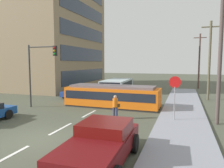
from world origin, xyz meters
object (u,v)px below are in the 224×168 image
object	(u,v)px
city_bus	(117,87)
utility_pole_far	(199,60)
parked_sedan_mid	(76,91)
utility_pole_near	(220,52)
utility_pole_mid	(210,59)
stop_sign	(175,89)
streetcar_tram	(112,96)
pedestrian_crossing	(115,106)
traffic_light_mast	(40,64)
pickup_truck_parked	(101,144)

from	to	relation	value
city_bus	utility_pole_far	bearing A→B (deg)	49.69
parked_sedan_mid	utility_pole_near	world-z (taller)	utility_pole_near
utility_pole_mid	stop_sign	bearing A→B (deg)	-106.93
stop_sign	utility_pole_near	xyz separation A→B (m)	(2.63, 0.25, 2.34)
streetcar_tram	utility_pole_far	world-z (taller)	utility_pole_far
pedestrian_crossing	stop_sign	bearing A→B (deg)	9.11
utility_pole_mid	traffic_light_mast	bearing A→B (deg)	-147.92
parked_sedan_mid	utility_pole_mid	bearing A→B (deg)	10.32
traffic_light_mast	city_bus	bearing A→B (deg)	62.55
utility_pole_near	parked_sedan_mid	bearing A→B (deg)	153.18
pickup_truck_parked	traffic_light_mast	bearing A→B (deg)	137.63
traffic_light_mast	utility_pole_far	xyz separation A→B (m)	(13.82, 19.53, 0.51)
city_bus	traffic_light_mast	bearing A→B (deg)	-117.45
streetcar_tram	pedestrian_crossing	world-z (taller)	streetcar_tram
utility_pole_near	utility_pole_mid	bearing A→B (deg)	87.90
pedestrian_crossing	utility_pole_near	bearing A→B (deg)	7.64
pickup_truck_parked	utility_pole_mid	bearing A→B (deg)	72.45
pedestrian_crossing	pickup_truck_parked	bearing A→B (deg)	-76.87
parked_sedan_mid	utility_pole_mid	world-z (taller)	utility_pole_mid
stop_sign	traffic_light_mast	distance (m)	11.35
streetcar_tram	pedestrian_crossing	xyz separation A→B (m)	(1.52, -3.88, -0.05)
parked_sedan_mid	utility_pole_near	distance (m)	15.92
pickup_truck_parked	utility_pole_far	xyz separation A→B (m)	(5.00, 27.57, 3.50)
traffic_light_mast	utility_pole_far	size ratio (longest dim) A/B	0.66
pedestrian_crossing	utility_pole_far	bearing A→B (deg)	72.80
utility_pole_mid	pedestrian_crossing	bearing A→B (deg)	-123.44
city_bus	utility_pole_near	xyz separation A→B (m)	(9.49, -9.00, 3.42)
stop_sign	utility_pole_mid	xyz separation A→B (m)	(2.98, 9.79, 2.06)
pickup_truck_parked	stop_sign	xyz separation A→B (m)	(2.38, 7.15, 1.40)
city_bus	utility_pole_near	world-z (taller)	utility_pole_near
streetcar_tram	utility_pole_far	size ratio (longest dim) A/B	1.01
utility_pole_mid	utility_pole_far	xyz separation A→B (m)	(-0.36, 10.64, 0.05)
pickup_truck_parked	parked_sedan_mid	size ratio (longest dim) A/B	1.18
pedestrian_crossing	traffic_light_mast	xyz separation A→B (m)	(-7.30, 1.53, 2.84)
stop_sign	utility_pole_far	world-z (taller)	utility_pole_far
parked_sedan_mid	utility_pole_near	size ratio (longest dim) A/B	0.49
parked_sedan_mid	streetcar_tram	bearing A→B (deg)	-34.69
city_bus	pedestrian_crossing	distance (m)	10.32
utility_pole_near	utility_pole_mid	distance (m)	9.54
stop_sign	utility_pole_near	bearing A→B (deg)	5.46
city_bus	pickup_truck_parked	xyz separation A→B (m)	(4.48, -16.40, -0.32)
parked_sedan_mid	utility_pole_near	xyz separation A→B (m)	(13.77, -6.96, 3.91)
city_bus	stop_sign	xyz separation A→B (m)	(6.86, -9.26, 1.08)
city_bus	pedestrian_crossing	size ratio (longest dim) A/B	3.59
utility_pole_far	parked_sedan_mid	bearing A→B (deg)	-136.17
pickup_truck_parked	stop_sign	size ratio (longest dim) A/B	1.75
utility_pole_near	utility_pole_far	distance (m)	20.18
stop_sign	parked_sedan_mid	bearing A→B (deg)	147.09
pedestrian_crossing	traffic_light_mast	bearing A→B (deg)	168.20
pickup_truck_parked	utility_pole_near	size ratio (longest dim) A/B	0.58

